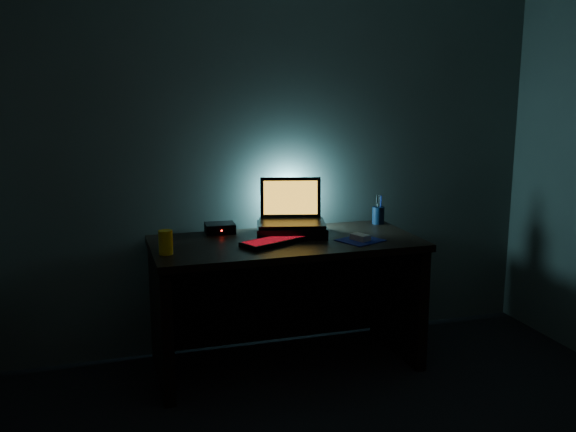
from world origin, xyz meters
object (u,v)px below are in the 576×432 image
object	(u,v)px
juice_glass	(166,242)
router	(220,228)
mouse	(360,237)
laptop	(291,213)
keyboard	(280,240)
pen_cup	(378,215)

from	to	relation	value
juice_glass	router	size ratio (longest dim) A/B	0.71
juice_glass	mouse	bearing A→B (deg)	-1.40
juice_glass	router	world-z (taller)	juice_glass
juice_glass	laptop	bearing A→B (deg)	19.83
keyboard	juice_glass	size ratio (longest dim) A/B	3.80
laptop	keyboard	xyz separation A→B (m)	(-0.13, -0.21, -0.11)
keyboard	router	world-z (taller)	router
keyboard	mouse	world-z (taller)	mouse
keyboard	router	bearing A→B (deg)	103.86
pen_cup	router	bearing A→B (deg)	177.61
pen_cup	juice_glass	xyz separation A→B (m)	(-1.36, -0.36, 0.01)
pen_cup	mouse	bearing A→B (deg)	-126.92
juice_glass	router	xyz separation A→B (m)	(0.36, 0.40, -0.03)
laptop	juice_glass	world-z (taller)	laptop
laptop	pen_cup	size ratio (longest dim) A/B	4.04
laptop	keyboard	distance (m)	0.27
laptop	router	xyz separation A→B (m)	(-0.40, 0.12, -0.09)
router	laptop	bearing A→B (deg)	-14.02
laptop	mouse	bearing A→B (deg)	-29.18
laptop	router	bearing A→B (deg)	177.71
laptop	mouse	world-z (taller)	laptop
keyboard	mouse	distance (m)	0.45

